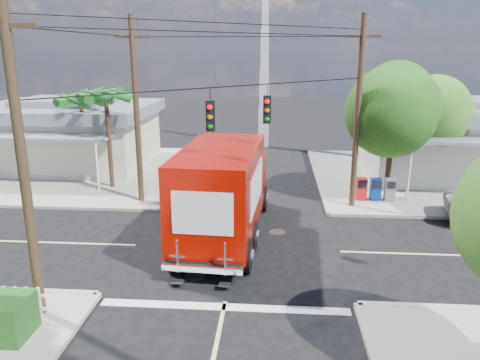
# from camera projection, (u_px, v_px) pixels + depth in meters

# --- Properties ---
(ground) EXTENTS (120.00, 120.00, 0.00)m
(ground) POSITION_uv_depth(u_px,v_px,m) (236.00, 248.00, 18.14)
(ground) COLOR black
(ground) RESTS_ON ground
(sidewalk_ne) EXTENTS (14.12, 14.12, 0.14)m
(sidewalk_ne) POSITION_uv_depth(u_px,v_px,m) (434.00, 178.00, 27.77)
(sidewalk_ne) COLOR gray
(sidewalk_ne) RESTS_ON ground
(sidewalk_nw) EXTENTS (14.12, 14.12, 0.14)m
(sidewalk_nw) POSITION_uv_depth(u_px,v_px,m) (78.00, 171.00, 29.36)
(sidewalk_nw) COLOR gray
(sidewalk_nw) RESTS_ON ground
(road_markings) EXTENTS (32.00, 32.00, 0.01)m
(road_markings) POSITION_uv_depth(u_px,v_px,m) (233.00, 265.00, 16.72)
(road_markings) COLOR beige
(road_markings) RESTS_ON ground
(building_ne) EXTENTS (11.80, 10.20, 4.50)m
(building_ne) POSITION_uv_depth(u_px,v_px,m) (460.00, 138.00, 28.09)
(building_ne) COLOR silver
(building_ne) RESTS_ON sidewalk_ne
(building_nw) EXTENTS (10.80, 10.20, 4.30)m
(building_nw) POSITION_uv_depth(u_px,v_px,m) (68.00, 133.00, 30.39)
(building_nw) COLOR beige
(building_nw) RESTS_ON sidewalk_nw
(radio_tower) EXTENTS (0.80, 0.80, 17.00)m
(radio_tower) POSITION_uv_depth(u_px,v_px,m) (264.00, 74.00, 35.78)
(radio_tower) COLOR silver
(radio_tower) RESTS_ON ground
(tree_ne_front) EXTENTS (4.21, 4.14, 6.66)m
(tree_ne_front) POSITION_uv_depth(u_px,v_px,m) (394.00, 106.00, 22.81)
(tree_ne_front) COLOR #422D1C
(tree_ne_front) RESTS_ON sidewalk_ne
(tree_ne_back) EXTENTS (3.77, 3.66, 5.82)m
(tree_ne_back) POSITION_uv_depth(u_px,v_px,m) (433.00, 113.00, 24.89)
(tree_ne_back) COLOR #422D1C
(tree_ne_back) RESTS_ON sidewalk_ne
(palm_nw_front) EXTENTS (3.01, 3.08, 5.59)m
(palm_nw_front) POSITION_uv_depth(u_px,v_px,m) (106.00, 97.00, 24.53)
(palm_nw_front) COLOR #422D1C
(palm_nw_front) RESTS_ON sidewalk_nw
(palm_nw_back) EXTENTS (3.01, 3.08, 5.19)m
(palm_nw_back) POSITION_uv_depth(u_px,v_px,m) (81.00, 101.00, 26.22)
(palm_nw_back) COLOR #422D1C
(palm_nw_back) RESTS_ON sidewalk_nw
(utility_poles) EXTENTS (12.00, 10.68, 9.00)m
(utility_poles) POSITION_uv_depth(u_px,v_px,m) (199.00, 122.00, 18.53)
(utility_poles) COLOR #473321
(utility_poles) RESTS_ON ground
(vending_boxes) EXTENTS (1.90, 0.50, 1.10)m
(vending_boxes) POSITION_uv_depth(u_px,v_px,m) (375.00, 189.00, 23.43)
(vending_boxes) COLOR red
(vending_boxes) RESTS_ON sidewalk_ne
(delivery_truck) EXTENTS (3.36, 9.12, 3.88)m
(delivery_truck) POSITION_uv_depth(u_px,v_px,m) (224.00, 191.00, 18.78)
(delivery_truck) COLOR black
(delivery_truck) RESTS_ON ground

